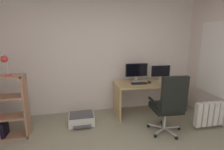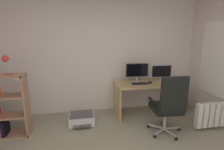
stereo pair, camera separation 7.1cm
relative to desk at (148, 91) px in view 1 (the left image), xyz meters
The scene contains 10 objects.
wall_back 1.45m from the desk, 157.84° to the left, with size 4.68×0.10×2.72m, color silver.
desk is the anchor object (origin of this frame).
monitor_main 0.52m from the desk, 155.08° to the left, with size 0.50×0.18×0.42m.
monitor_secondary 0.54m from the desk, 18.98° to the left, with size 0.49×0.18×0.37m.
keyboard 0.32m from the desk, 165.40° to the right, with size 0.34×0.13×0.02m, color black.
computer_mouse 0.21m from the desk, 88.99° to the right, with size 0.06×0.10×0.03m, color black.
office_chair 0.91m from the desk, 90.35° to the right, with size 0.62×0.63×1.12m.
desk_lamp 2.83m from the desk, behind, with size 0.14×0.11×0.33m.
printer 1.58m from the desk, behind, with size 0.51×0.46×0.21m.
radiator 1.44m from the desk, 37.66° to the right, with size 1.07×0.10×0.47m.
Camera 1 is at (-0.44, -1.52, 1.75)m, focal length 27.44 mm.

